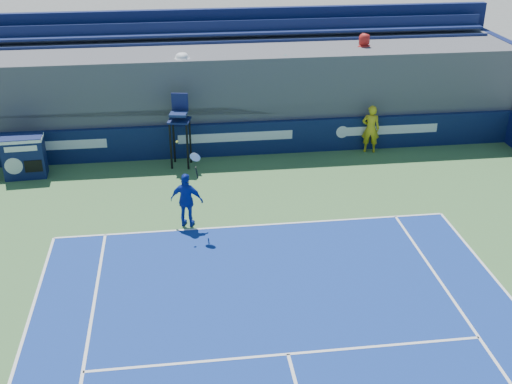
{
  "coord_description": "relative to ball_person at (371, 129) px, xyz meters",
  "views": [
    {
      "loc": [
        -1.98,
        -3.77,
        8.76
      ],
      "look_at": [
        0.0,
        11.5,
        1.25
      ],
      "focal_mm": 45.0,
      "sensor_mm": 36.0,
      "label": 1
    }
  ],
  "objects": [
    {
      "name": "stadium_seating",
      "position": [
        -4.77,
        2.36,
        0.96
      ],
      "size": [
        21.0,
        4.05,
        4.4
      ],
      "color": "#504F54",
      "rests_on": "ground"
    },
    {
      "name": "back_hoarding",
      "position": [
        -4.76,
        0.31,
        -0.27
      ],
      "size": [
        20.4,
        0.21,
        1.2
      ],
      "color": "#0B1841",
      "rests_on": "ground"
    },
    {
      "name": "match_clock",
      "position": [
        -11.72,
        -0.64,
        -0.13
      ],
      "size": [
        1.36,
        0.79,
        1.4
      ],
      "color": "#0E1847",
      "rests_on": "ground"
    },
    {
      "name": "tennis_player",
      "position": [
        -6.61,
        -4.64,
        -0.07
      ],
      "size": [
        1.0,
        0.68,
        2.57
      ],
      "color": "#142FAA",
      "rests_on": "apron"
    },
    {
      "name": "ball_person",
      "position": [
        0.0,
        0.0,
        0.0
      ],
      "size": [
        0.71,
        0.56,
        1.72
      ],
      "primitive_type": "imported",
      "rotation": [
        0.0,
        0.0,
        2.88
      ],
      "color": "gold",
      "rests_on": "apron"
    },
    {
      "name": "umpire_chair",
      "position": [
        -6.67,
        -0.36,
        0.66
      ],
      "size": [
        0.83,
        0.83,
        2.48
      ],
      "color": "black",
      "rests_on": "ground"
    }
  ]
}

